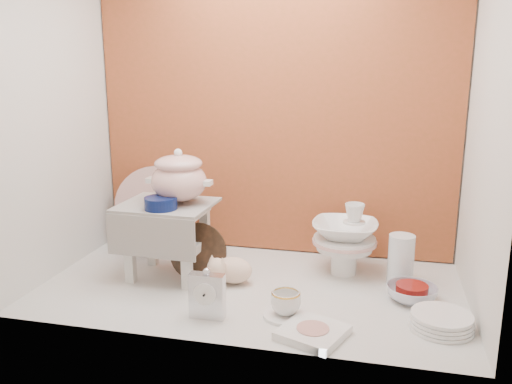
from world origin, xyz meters
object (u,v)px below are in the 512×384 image
at_px(mantel_clock, 207,294).
at_px(plush_pig, 233,270).
at_px(crystal_bowl, 412,293).
at_px(step_stool, 168,240).
at_px(blue_white_vase, 150,225).
at_px(dinner_plate_stack, 441,321).
at_px(soup_tureen, 179,176).
at_px(gold_rim_teacup, 286,303).
at_px(floral_platter, 155,205).
at_px(porcelain_tower, 345,238).

height_order(mantel_clock, plush_pig, mantel_clock).
bearing_deg(mantel_clock, crystal_bowl, 23.32).
bearing_deg(mantel_clock, step_stool, 130.24).
bearing_deg(mantel_clock, blue_white_vase, 128.82).
distance_m(mantel_clock, dinner_plate_stack, 0.87).
distance_m(blue_white_vase, mantel_clock, 0.84).
bearing_deg(dinner_plate_stack, blue_white_vase, 158.87).
bearing_deg(soup_tureen, plush_pig, -9.64).
relative_size(step_stool, gold_rim_teacup, 3.47).
height_order(step_stool, blue_white_vase, step_stool).
xyz_separation_m(step_stool, dinner_plate_stack, (1.16, -0.24, -0.14)).
bearing_deg(floral_platter, crystal_bowl, -18.33).
xyz_separation_m(floral_platter, porcelain_tower, (1.02, -0.20, -0.04)).
bearing_deg(floral_platter, blue_white_vase, -80.68).
xyz_separation_m(blue_white_vase, plush_pig, (0.53, -0.32, -0.07)).
bearing_deg(gold_rim_teacup, soup_tureen, 150.87).
bearing_deg(blue_white_vase, porcelain_tower, -4.77).
bearing_deg(plush_pig, porcelain_tower, 1.57).
height_order(step_stool, mantel_clock, step_stool).
distance_m(blue_white_vase, dinner_plate_stack, 1.49).
height_order(soup_tureen, crystal_bowl, soup_tureen).
height_order(floral_platter, blue_white_vase, floral_platter).
xyz_separation_m(blue_white_vase, crystal_bowl, (1.29, -0.32, -0.11)).
height_order(dinner_plate_stack, crystal_bowl, crystal_bowl).
bearing_deg(porcelain_tower, mantel_clock, -129.84).
relative_size(plush_pig, crystal_bowl, 1.07).
relative_size(blue_white_vase, porcelain_tower, 0.82).
relative_size(mantel_clock, crystal_bowl, 0.96).
xyz_separation_m(soup_tureen, mantel_clock, (0.25, -0.38, -0.37)).
xyz_separation_m(mantel_clock, crystal_bowl, (0.76, 0.33, -0.07)).
bearing_deg(plush_pig, floral_platter, 116.91).
height_order(dinner_plate_stack, porcelain_tower, porcelain_tower).
distance_m(gold_rim_teacup, crystal_bowl, 0.54).
bearing_deg(soup_tureen, blue_white_vase, 135.63).
relative_size(plush_pig, porcelain_tower, 0.64).
relative_size(soup_tureen, porcelain_tower, 0.84).
bearing_deg(crystal_bowl, mantel_clock, -156.44).
distance_m(plush_pig, dinner_plate_stack, 0.88).
bearing_deg(gold_rim_teacup, mantel_clock, -164.94).
relative_size(dinner_plate_stack, crystal_bowl, 1.14).
bearing_deg(plush_pig, step_stool, 151.51).
xyz_separation_m(mantel_clock, plush_pig, (0.01, 0.33, -0.03)).
height_order(floral_platter, dinner_plate_stack, floral_platter).
xyz_separation_m(gold_rim_teacup, crystal_bowl, (0.48, 0.26, -0.03)).
distance_m(blue_white_vase, plush_pig, 0.62).
xyz_separation_m(gold_rim_teacup, dinner_plate_stack, (0.57, 0.04, -0.03)).
xyz_separation_m(plush_pig, crystal_bowl, (0.76, -0.00, -0.03)).
distance_m(mantel_clock, plush_pig, 0.34).
distance_m(dinner_plate_stack, crystal_bowl, 0.24).
height_order(mantel_clock, porcelain_tower, porcelain_tower).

